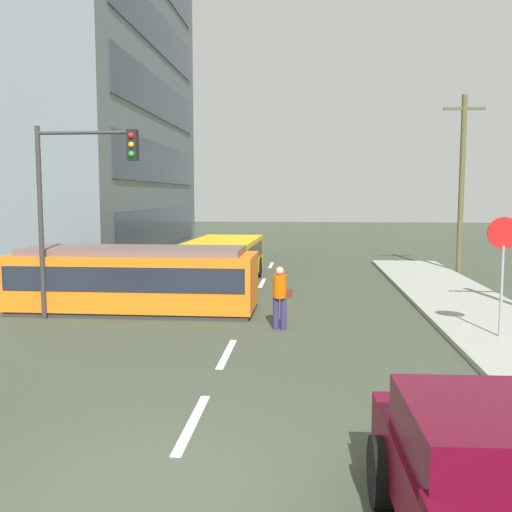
% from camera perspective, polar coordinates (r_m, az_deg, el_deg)
% --- Properties ---
extents(ground_plane, '(120.00, 120.00, 0.00)m').
position_cam_1_polar(ground_plane, '(17.07, -1.04, -5.95)').
color(ground_plane, '#3D4435').
extents(lane_stripe_1, '(0.16, 2.40, 0.01)m').
position_cam_1_polar(lane_stripe_1, '(9.47, -6.25, -15.93)').
color(lane_stripe_1, silver).
rests_on(lane_stripe_1, ground).
extents(lane_stripe_2, '(0.16, 2.40, 0.01)m').
position_cam_1_polar(lane_stripe_2, '(13.21, -2.85, -9.51)').
color(lane_stripe_2, silver).
rests_on(lane_stripe_2, ground).
extents(lane_stripe_3, '(0.16, 2.40, 0.01)m').
position_cam_1_polar(lane_stripe_3, '(23.46, 0.61, -2.65)').
color(lane_stripe_3, silver).
rests_on(lane_stripe_3, ground).
extents(lane_stripe_4, '(0.16, 2.40, 0.01)m').
position_cam_1_polar(lane_stripe_4, '(29.40, 1.49, -0.90)').
color(lane_stripe_4, silver).
rests_on(lane_stripe_4, ground).
extents(corner_building, '(15.38, 17.69, 19.20)m').
position_cam_1_polar(corner_building, '(33.30, -22.88, 16.03)').
color(corner_building, slate).
rests_on(corner_building, ground).
extents(streetcar_tram, '(7.36, 2.59, 1.96)m').
position_cam_1_polar(streetcar_tram, '(18.07, -11.81, -2.15)').
color(streetcar_tram, orange).
rests_on(streetcar_tram, ground).
extents(city_bus, '(2.69, 5.75, 1.77)m').
position_cam_1_polar(city_bus, '(23.33, -3.12, -0.20)').
color(city_bus, gold).
rests_on(city_bus, ground).
extents(pedestrian_crossing, '(0.51, 0.36, 1.67)m').
position_cam_1_polar(pedestrian_crossing, '(15.31, 2.37, -3.75)').
color(pedestrian_crossing, navy).
rests_on(pedestrian_crossing, ground).
extents(stop_sign, '(0.76, 0.07, 2.88)m').
position_cam_1_polar(stop_sign, '(15.03, 23.05, 0.40)').
color(stop_sign, gray).
rests_on(stop_sign, sidewalk_curb_right).
extents(traffic_light_mast, '(2.92, 0.33, 5.45)m').
position_cam_1_polar(traffic_light_mast, '(17.10, -17.11, 6.62)').
color(traffic_light_mast, '#333333').
rests_on(traffic_light_mast, ground).
extents(utility_pole_mid, '(1.80, 0.24, 7.90)m').
position_cam_1_polar(utility_pole_mid, '(27.55, 19.50, 6.90)').
color(utility_pole_mid, brown).
rests_on(utility_pole_mid, ground).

